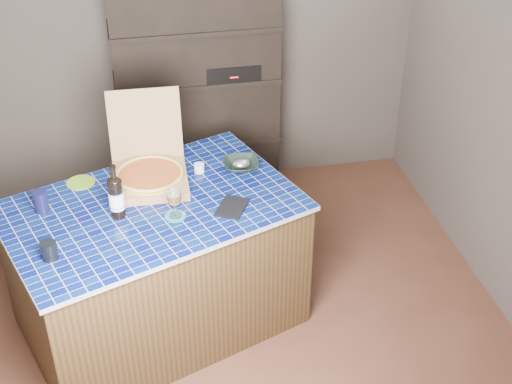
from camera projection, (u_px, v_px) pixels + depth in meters
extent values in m
plane|color=brown|center=(235.00, 320.00, 4.64)|extent=(3.50, 3.50, 0.00)
plane|color=#4F4944|center=(191.00, 40.00, 5.38)|extent=(3.50, 0.00, 3.50)
cube|color=black|center=(197.00, 94.00, 5.39)|extent=(1.20, 0.40, 1.80)
cube|color=black|center=(230.00, 67.00, 5.27)|extent=(0.40, 0.32, 0.12)
cube|color=#48341C|center=(157.00, 268.00, 4.40)|extent=(1.88, 1.52, 0.88)
cube|color=#050E50|center=(151.00, 207.00, 4.15)|extent=(1.93, 1.57, 0.03)
cube|color=#A57E55|center=(150.00, 181.00, 4.31)|extent=(0.46, 0.46, 0.05)
cube|color=#A57E55|center=(145.00, 124.00, 4.40)|extent=(0.45, 0.12, 0.44)
cylinder|color=tan|center=(150.00, 176.00, 4.30)|extent=(0.41, 0.41, 0.01)
cylinder|color=maroon|center=(150.00, 174.00, 4.29)|extent=(0.36, 0.36, 0.01)
torus|color=tan|center=(149.00, 174.00, 4.29)|extent=(0.42, 0.42, 0.02)
cylinder|color=black|center=(116.00, 199.00, 3.99)|extent=(0.08, 0.08, 0.23)
ellipsoid|color=black|center=(114.00, 181.00, 3.92)|extent=(0.08, 0.08, 0.05)
cylinder|color=black|center=(113.00, 173.00, 3.89)|extent=(0.03, 0.03, 0.09)
cylinder|color=white|center=(117.00, 200.00, 3.99)|extent=(0.09, 0.09, 0.11)
cylinder|color=#417BDD|center=(117.00, 205.00, 4.01)|extent=(0.09, 0.09, 0.01)
cylinder|color=#417BDD|center=(116.00, 192.00, 3.96)|extent=(0.09, 0.09, 0.01)
cylinder|color=#1A6E87|center=(175.00, 216.00, 4.04)|extent=(0.12, 0.12, 0.01)
cylinder|color=white|center=(175.00, 215.00, 4.04)|extent=(0.07, 0.07, 0.01)
cylinder|color=white|center=(175.00, 209.00, 4.02)|extent=(0.01, 0.01, 0.08)
ellipsoid|color=white|center=(174.00, 197.00, 3.97)|extent=(0.08, 0.08, 0.11)
cylinder|color=#AF671C|center=(174.00, 198.00, 3.98)|extent=(0.07, 0.07, 0.05)
cylinder|color=white|center=(174.00, 193.00, 3.96)|extent=(0.07, 0.07, 0.02)
cylinder|color=black|center=(49.00, 250.00, 3.71)|extent=(0.09, 0.09, 0.10)
cube|color=black|center=(232.00, 207.00, 4.11)|extent=(0.23, 0.25, 0.02)
imported|color=black|center=(241.00, 165.00, 4.46)|extent=(0.24, 0.24, 0.05)
ellipsoid|color=silver|center=(241.00, 163.00, 4.45)|extent=(0.12, 0.10, 0.05)
cylinder|color=white|center=(199.00, 168.00, 4.43)|extent=(0.06, 0.06, 0.05)
cylinder|color=black|center=(41.00, 201.00, 4.06)|extent=(0.08, 0.08, 0.13)
cylinder|color=#669F22|center=(81.00, 182.00, 4.34)|extent=(0.17, 0.17, 0.01)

